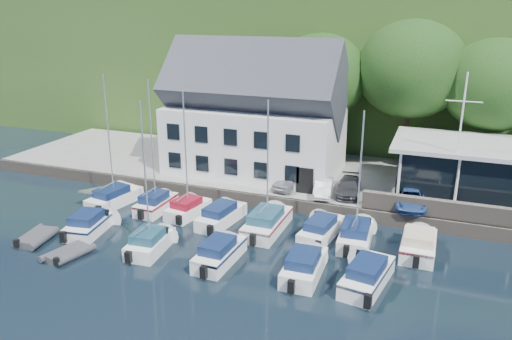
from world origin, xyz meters
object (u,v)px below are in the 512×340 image
Objects in this scene: boat_r1_1 at (153,152)px; boat_r1_6 at (360,174)px; car_white at (323,187)px; dinghy_1 at (68,252)px; harbor_building at (255,120)px; flagpole at (458,144)px; boat_r1_7 at (419,242)px; boat_r2_1 at (146,184)px; boat_r1_5 at (321,227)px; car_silver at (290,180)px; boat_r2_3 at (304,263)px; boat_r2_0 at (89,222)px; dinghy_0 at (36,236)px; car_blue at (411,198)px; club_pavilion at (487,172)px; boat_r1_4 at (268,163)px; boat_r1_0 at (110,148)px; boat_r1_3 at (221,213)px; boat_r2_4 at (367,272)px; boat_r2_2 at (220,251)px; boat_r1_2 at (186,160)px; car_dgrey at (349,187)px.

boat_r1_1 is 14.68m from boat_r1_6.
car_white is 18.22m from dinghy_1.
harbor_building is 16.15m from flagpole.
boat_r2_1 reaches higher than boat_r1_7.
flagpole reaches higher than boat_r1_1.
boat_r1_7 is (6.09, -0.17, 0.07)m from boat_r1_5.
car_silver reaches higher than dinghy_1.
boat_r1_1 is 1.50× the size of boat_r2_3.
dinghy_0 is at bearing -144.25° from boat_r2_0.
flagpole is (2.64, 0.48, 4.04)m from car_blue.
car_silver reaches higher than boat_r1_5.
car_white is at bearing 27.02° from boat_r2_0.
club_pavilion is 3.52× the size of car_silver.
boat_r1_1 is (-4.42, -8.89, -0.84)m from harbor_building.
boat_r1_4 is 1.66× the size of boat_r1_7.
boat_r1_3 is (9.02, -0.24, -3.73)m from boat_r1_0.
boat_r2_3 is (-2.00, -5.00, -3.91)m from boat_r1_6.
boat_r2_1 is at bearing -60.95° from boat_r1_1.
harbor_building reaches higher than club_pavilion.
boat_r2_4 is at bearing -103.70° from car_blue.
car_white is at bearing 125.17° from boat_r2_4.
boat_r1_0 reaches higher than boat_r2_4.
boat_r1_7 is (14.08, -9.01, -4.58)m from harbor_building.
dinghy_1 is (-5.60, -16.97, -5.02)m from harbor_building.
boat_r2_0 is at bearing -167.31° from boat_r1_7.
boat_r2_1 is at bearing -158.01° from boat_r1_6.
boat_r2_1 is at bearing 1.49° from dinghy_0.
dinghy_0 is at bearing -175.00° from boat_r2_3.
boat_r2_0 is at bearing -157.63° from boat_r1_4.
boat_r1_4 is 15.60m from dinghy_0.
flagpole reaches higher than boat_r2_4.
boat_r1_1 is 12.98m from boat_r1_5.
boat_r1_1 is at bearing -116.45° from harbor_building.
boat_r1_5 is (16.04, 0.07, -3.76)m from boat_r1_0.
boat_r2_0 is 0.64× the size of boat_r2_1.
boat_r1_5 is (7.99, -8.84, -4.65)m from harbor_building.
boat_r2_2 reaches higher than dinghy_0.
car_blue is 0.60× the size of boat_r2_4.
car_blue reaches higher than boat_r2_4.
dinghy_0 is (-12.20, -1.65, -0.41)m from boat_r2_2.
harbor_building is at bearing 88.23° from boat_r1_2.
boat_r1_3 reaches higher than dinghy_0.
car_white is at bearing 60.67° from dinghy_1.
boat_r2_3 is (-5.82, -4.97, -0.02)m from boat_r1_7.
boat_r2_1 is (-8.28, -10.74, 2.80)m from car_white.
harbor_building is 14.19m from car_blue.
flagpole is at bearing 43.44° from boat_r1_5.
dinghy_0 is (-17.25, -1.96, -0.40)m from boat_r2_3.
car_blue reaches higher than car_dgrey.
dinghy_0 is (-17.63, -12.90, -1.24)m from car_dgrey.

